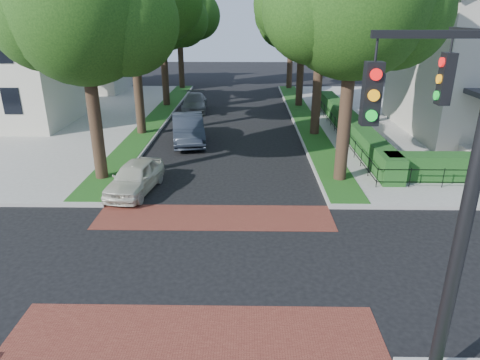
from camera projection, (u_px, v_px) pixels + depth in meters
The scene contains 19 objects.
ground at pixel (207, 263), 13.31m from camera, with size 120.00×120.00×0.00m, color black.
crosswalk_far at pixel (214, 217), 16.29m from camera, with size 9.00×2.20×0.01m, color maroon.
crosswalk_near at pixel (195, 334), 10.33m from camera, with size 9.00×2.20×0.01m, color maroon.
grass_strip_ne at pixel (305, 119), 30.97m from camera, with size 1.60×29.80×0.02m, color #144112.
grass_strip_nw at pixel (156, 118), 31.14m from camera, with size 1.60×29.80×0.02m, color #144112.
tree_right_near at pixel (356, 4), 17.20m from camera, with size 7.75×6.67×10.66m.
tree_right_mid at pixel (324, 0), 24.54m from camera, with size 8.25×7.09×11.22m.
tree_right_far at pixel (304, 19), 33.29m from camera, with size 7.25×6.23×9.74m.
tree_right_back at pixel (293, 14), 41.55m from camera, with size 7.50×6.45×10.20m.
tree_left_near at pixel (86, 13), 17.50m from camera, with size 7.50×6.45×10.20m.
tree_left_far at pixel (163, 16), 33.38m from camera, with size 7.00×6.02×9.86m.
tree_left_back at pixel (180, 12), 41.68m from camera, with size 7.75×6.66×10.44m.
hedge_main_road at pixel (350, 124), 26.90m from camera, with size 1.00×18.00×1.20m, color #1B4116.
fence_main_road at pixel (337, 127), 26.96m from camera, with size 0.06×18.00×0.90m, color black, non-canonical shape.
house_left_far at pixel (76, 38), 41.54m from camera, with size 10.00×9.00×10.14m.
traffic_signal at pixel (457, 170), 7.42m from camera, with size 2.17×2.00×8.00m.
parked_car_front at pixel (135, 177), 18.41m from camera, with size 1.59×3.95×1.34m, color beige.
parked_car_middle at pixel (188, 129), 25.49m from camera, with size 1.78×5.10×1.68m, color #212732.
parked_car_rear at pixel (195, 103), 33.96m from camera, with size 1.87×4.60×1.33m, color slate.
Camera 1 is at (1.23, -11.45, 7.23)m, focal length 32.00 mm.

